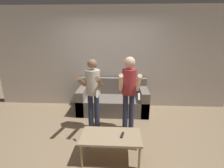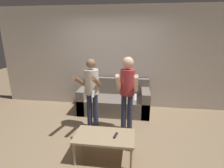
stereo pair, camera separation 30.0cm
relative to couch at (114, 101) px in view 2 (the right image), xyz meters
name	(u,v)px [view 2 (the right image)]	position (x,y,z in m)	size (l,w,h in m)	color
ground_plane	(102,138)	(-0.09, -1.30, -0.28)	(14.00, 14.00, 0.00)	#937A5B
wall_back	(113,58)	(-0.09, 0.44, 1.07)	(6.40, 0.06, 2.70)	beige
couch	(114,101)	(0.00, 0.00, 0.00)	(1.79, 0.83, 0.84)	slate
person_standing_left	(91,87)	(-0.37, -0.92, 0.65)	(0.42, 0.75, 1.52)	#282D47
person_standing_right	(127,87)	(0.37, -0.91, 0.68)	(0.41, 0.61, 1.58)	#282D47
coffee_table	(104,138)	(0.06, -1.84, 0.10)	(0.97, 0.53, 0.43)	tan
remote_on_table	(116,135)	(0.24, -1.83, 0.16)	(0.07, 0.15, 0.02)	black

